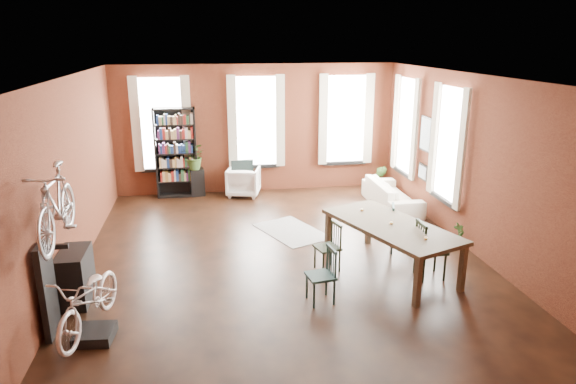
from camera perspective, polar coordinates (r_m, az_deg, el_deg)
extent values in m
plane|color=black|center=(9.18, -0.47, -7.70)|extent=(9.00, 9.00, 0.00)
cube|color=white|center=(8.38, -0.53, 12.63)|extent=(7.00, 9.00, 0.04)
cube|color=#4A1D12|center=(13.01, -3.55, 6.99)|extent=(7.00, 0.04, 3.20)
cube|color=#4A1D12|center=(4.54, 8.43, -12.50)|extent=(7.00, 0.04, 3.20)
cube|color=#4A1D12|center=(8.83, -23.55, 0.89)|extent=(0.04, 9.00, 3.20)
cube|color=#4A1D12|center=(9.79, 20.21, 2.72)|extent=(0.04, 9.00, 3.20)
cube|color=white|center=(12.93, -13.83, 7.38)|extent=(1.00, 0.04, 2.20)
cube|color=#BCB197|center=(12.86, -13.86, 7.33)|extent=(1.40, 0.06, 2.30)
cube|color=white|center=(12.95, -3.56, 7.84)|extent=(1.00, 0.04, 2.20)
cube|color=#BCB197|center=(12.88, -3.52, 7.80)|extent=(1.40, 0.06, 2.30)
cube|color=white|center=(13.37, 6.39, 8.06)|extent=(1.00, 0.04, 2.20)
cube|color=#BCB197|center=(13.31, 6.47, 8.01)|extent=(1.40, 0.06, 2.30)
cube|color=white|center=(10.59, 17.58, 5.09)|extent=(0.04, 1.00, 2.20)
cube|color=#BCB197|center=(10.56, 17.24, 5.08)|extent=(0.06, 1.40, 2.30)
cube|color=white|center=(12.56, 13.14, 7.16)|extent=(0.04, 1.00, 2.20)
cube|color=#BCB197|center=(12.54, 12.84, 7.16)|extent=(0.06, 1.40, 2.30)
cube|color=black|center=(11.56, 15.13, 6.22)|extent=(0.04, 0.55, 0.75)
cube|color=black|center=(11.74, 14.82, 2.14)|extent=(0.04, 0.45, 0.35)
cube|color=#4D412E|center=(8.85, 11.25, -6.06)|extent=(1.93, 2.70, 0.84)
cube|color=#183634|center=(7.71, 3.64, -9.26)|extent=(0.44, 0.44, 0.85)
cube|color=black|center=(8.73, 4.40, -6.14)|extent=(0.46, 0.46, 0.83)
cube|color=black|center=(8.75, 15.57, -6.19)|extent=(0.45, 0.45, 0.97)
cube|color=#1B3D3C|center=(9.66, 12.51, -4.01)|extent=(0.52, 0.52, 0.88)
cube|color=black|center=(12.87, -12.34, 4.26)|extent=(1.00, 0.32, 2.20)
imported|color=white|center=(12.85, -4.98, 1.33)|extent=(0.92, 0.88, 0.79)
imported|color=beige|center=(12.14, 11.49, 0.18)|extent=(0.61, 2.08, 0.81)
cube|color=black|center=(10.53, 0.40, -4.37)|extent=(1.53, 1.84, 0.01)
cube|color=black|center=(7.43, -20.64, -14.59)|extent=(0.52, 0.52, 0.14)
cube|color=black|center=(7.50, -25.16, -9.83)|extent=(0.16, 0.60, 1.30)
cube|color=black|center=(8.35, -22.55, -8.66)|extent=(0.40, 0.80, 0.80)
cube|color=black|center=(13.03, -10.07, 1.09)|extent=(0.39, 0.39, 0.68)
imported|color=#335C24|center=(13.41, 10.02, 0.72)|extent=(0.63, 0.78, 0.31)
imported|color=#2A5622|center=(10.30, 18.35, -5.31)|extent=(0.39, 0.52, 0.17)
imported|color=beige|center=(7.05, -21.53, -8.31)|extent=(0.76, 0.97, 1.63)
imported|color=#A5A8AD|center=(6.93, -24.68, 1.24)|extent=(0.47, 1.00, 1.66)
imported|color=#335421|center=(12.85, -10.31, 3.64)|extent=(0.81, 0.85, 0.53)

